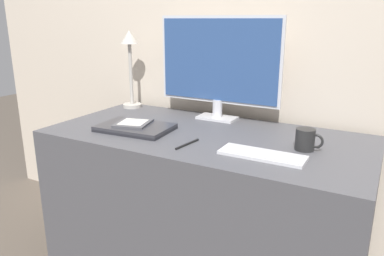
# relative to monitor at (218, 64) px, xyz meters

# --- Properties ---
(wall_back) EXTENTS (3.60, 0.05, 2.40)m
(wall_back) POSITION_rel_monitor_xyz_m (0.06, 0.15, 0.17)
(wall_back) COLOR beige
(wall_back) RESTS_ON ground_plane
(desk) EXTENTS (1.41, 0.69, 0.75)m
(desk) POSITION_rel_monitor_xyz_m (0.06, -0.26, -0.65)
(desk) COLOR #4C4C51
(desk) RESTS_ON ground_plane
(monitor) EXTENTS (0.64, 0.11, 0.51)m
(monitor) POSITION_rel_monitor_xyz_m (0.00, 0.00, 0.00)
(monitor) COLOR silver
(monitor) RESTS_ON desk
(keyboard) EXTENTS (0.32, 0.11, 0.01)m
(keyboard) POSITION_rel_monitor_xyz_m (0.38, -0.41, -0.27)
(keyboard) COLOR silver
(keyboard) RESTS_ON desk
(laptop) EXTENTS (0.34, 0.24, 0.02)m
(laptop) POSITION_rel_monitor_xyz_m (-0.24, -0.36, -0.26)
(laptop) COLOR #232328
(laptop) RESTS_ON desk
(ereader) EXTENTS (0.18, 0.19, 0.01)m
(ereader) POSITION_rel_monitor_xyz_m (-0.26, -0.36, -0.25)
(ereader) COLOR #4C4C51
(ereader) RESTS_ON laptop
(desk_lamp) EXTENTS (0.11, 0.11, 0.43)m
(desk_lamp) POSITION_rel_monitor_xyz_m (-0.54, -0.00, 0.01)
(desk_lamp) COLOR #BCB7AD
(desk_lamp) RESTS_ON desk
(coffee_mug) EXTENTS (0.11, 0.07, 0.08)m
(coffee_mug) POSITION_rel_monitor_xyz_m (0.50, -0.26, -0.23)
(coffee_mug) COLOR black
(coffee_mug) RESTS_ON desk
(pen) EXTENTS (0.03, 0.15, 0.01)m
(pen) POSITION_rel_monitor_xyz_m (0.07, -0.43, -0.27)
(pen) COLOR black
(pen) RESTS_ON desk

